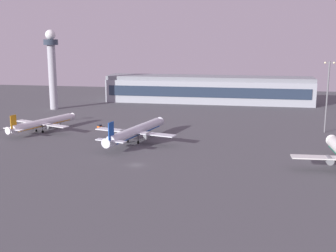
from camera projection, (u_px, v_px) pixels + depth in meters
The scene contains 7 objects.
ground_plane at pixel (136, 165), 144.04m from camera, with size 416.00×416.00×0.00m, color #4C4C51.
terminal_building at pixel (208, 89), 275.22m from camera, with size 126.95×22.40×16.40m.
control_tower at pixel (52, 64), 246.56m from camera, with size 8.00×8.00×44.43m.
airplane_far_stand at pixel (135, 132), 173.72m from camera, with size 34.12×43.48×11.32m.
airplane_mid_apron at pixel (42, 123), 193.07m from camera, with size 28.70×36.41×9.72m.
pushback_tug at pixel (100, 127), 198.75m from camera, with size 3.23×3.55×2.05m.
apron_light_east at pixel (327, 93), 188.33m from camera, with size 4.80×0.90×30.69m.
Camera 1 is at (34.02, -134.56, 41.89)m, focal length 47.16 mm.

